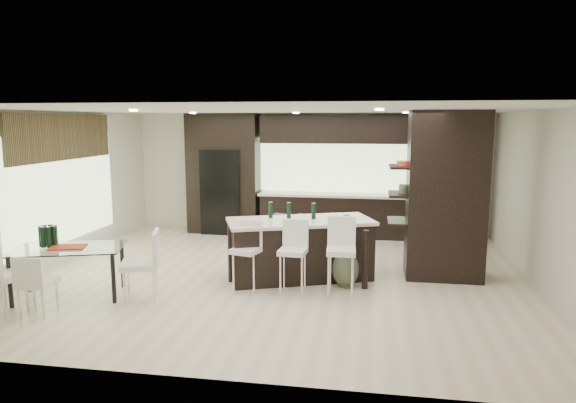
% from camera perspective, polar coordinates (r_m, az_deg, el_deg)
% --- Properties ---
extents(ground, '(8.00, 8.00, 0.00)m').
position_cam_1_polar(ground, '(8.56, -0.66, -8.25)').
color(ground, beige).
rests_on(ground, ground).
extents(back_wall, '(8.00, 0.02, 2.70)m').
position_cam_1_polar(back_wall, '(11.70, 2.31, 3.15)').
color(back_wall, silver).
rests_on(back_wall, ground).
extents(left_wall, '(0.02, 7.00, 2.70)m').
position_cam_1_polar(left_wall, '(9.78, -24.42, 1.21)').
color(left_wall, silver).
rests_on(left_wall, ground).
extents(right_wall, '(0.02, 7.00, 2.70)m').
position_cam_1_polar(right_wall, '(8.54, 26.79, 0.03)').
color(right_wall, silver).
rests_on(right_wall, ground).
extents(ceiling, '(8.00, 7.00, 0.02)m').
position_cam_1_polar(ceiling, '(8.18, -0.69, 10.13)').
color(ceiling, white).
rests_on(ceiling, ground).
extents(window_left, '(0.04, 3.20, 1.90)m').
position_cam_1_polar(window_left, '(9.93, -23.60, 1.36)').
color(window_left, '#B2D199').
rests_on(window_left, left_wall).
extents(window_back, '(3.40, 0.04, 1.20)m').
position_cam_1_polar(window_back, '(11.59, 5.24, 4.05)').
color(window_back, '#B2D199').
rests_on(window_back, back_wall).
extents(stone_accent, '(0.08, 3.00, 0.80)m').
position_cam_1_polar(stone_accent, '(9.84, -23.78, 6.56)').
color(stone_accent, brown).
rests_on(stone_accent, left_wall).
extents(ceiling_spots, '(4.00, 3.00, 0.02)m').
position_cam_1_polar(ceiling_spots, '(8.43, -0.39, 9.96)').
color(ceiling_spots, white).
rests_on(ceiling_spots, ceiling).
extents(back_cabinetry, '(6.80, 0.68, 2.70)m').
position_cam_1_polar(back_cabinetry, '(11.33, 4.62, 2.93)').
color(back_cabinetry, black).
rests_on(back_cabinetry, ground).
extents(refrigerator, '(0.90, 0.68, 1.90)m').
position_cam_1_polar(refrigerator, '(11.77, -7.16, 1.16)').
color(refrigerator, black).
rests_on(refrigerator, ground).
extents(partition_column, '(1.20, 0.80, 2.70)m').
position_cam_1_polar(partition_column, '(8.62, 17.09, 0.67)').
color(partition_column, black).
rests_on(partition_column, ground).
extents(kitchen_island, '(2.51, 1.75, 0.96)m').
position_cam_1_polar(kitchen_island, '(8.35, 1.36, -5.28)').
color(kitchen_island, black).
rests_on(kitchen_island, ground).
extents(stool_left, '(0.47, 0.47, 0.86)m').
position_cam_1_polar(stool_left, '(7.75, -4.69, -6.84)').
color(stool_left, white).
rests_on(stool_left, ground).
extents(stool_mid, '(0.42, 0.42, 0.88)m').
position_cam_1_polar(stool_mid, '(7.60, 0.53, -7.02)').
color(stool_mid, white).
rests_on(stool_mid, ground).
extents(stool_right, '(0.43, 0.43, 0.93)m').
position_cam_1_polar(stool_right, '(7.51, 5.90, -7.06)').
color(stool_right, white).
rests_on(stool_right, ground).
extents(bench, '(1.37, 0.92, 0.49)m').
position_cam_1_polar(bench, '(9.39, 0.99, -5.15)').
color(bench, black).
rests_on(bench, ground).
extents(floor_vase, '(0.42, 0.42, 1.13)m').
position_cam_1_polar(floor_vase, '(7.92, 6.45, -5.49)').
color(floor_vase, '#4C5C41').
rests_on(floor_vase, ground).
extents(dining_table, '(1.71, 1.27, 0.73)m').
position_cam_1_polar(dining_table, '(8.12, -23.12, -7.26)').
color(dining_table, white).
rests_on(dining_table, ground).
extents(chair_near, '(0.43, 0.43, 0.76)m').
position_cam_1_polar(chair_near, '(7.55, -26.04, -8.54)').
color(chair_near, white).
rests_on(chair_near, ground).
extents(chair_far, '(0.55, 0.55, 0.90)m').
position_cam_1_polar(chair_far, '(7.78, -29.13, -7.73)').
color(chair_far, white).
rests_on(chair_far, ground).
extents(chair_end, '(0.64, 0.64, 0.93)m').
position_cam_1_polar(chair_end, '(7.57, -16.11, -7.25)').
color(chair_end, white).
rests_on(chair_end, ground).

